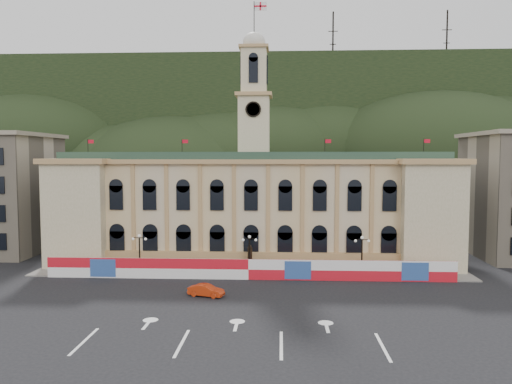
{
  "coord_description": "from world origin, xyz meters",
  "views": [
    {
      "loc": [
        3.93,
        -44.75,
        15.0
      ],
      "look_at": [
        0.78,
        18.0,
        10.5
      ],
      "focal_mm": 35.0,
      "sensor_mm": 36.0,
      "label": 1
    }
  ],
  "objects": [
    {
      "name": "ground",
      "position": [
        0.0,
        0.0,
        0.0
      ],
      "size": [
        260.0,
        260.0,
        0.0
      ],
      "primitive_type": "plane",
      "color": "black",
      "rests_on": "ground"
    },
    {
      "name": "lane_markings",
      "position": [
        0.0,
        -5.0,
        0.0
      ],
      "size": [
        26.0,
        10.0,
        0.02
      ],
      "primitive_type": null,
      "color": "white",
      "rests_on": "ground"
    },
    {
      "name": "hill_ridge",
      "position": [
        0.03,
        121.99,
        19.48
      ],
      "size": [
        230.0,
        80.0,
        64.0
      ],
      "color": "black",
      "rests_on": "ground"
    },
    {
      "name": "city_hall",
      "position": [
        0.0,
        27.63,
        7.85
      ],
      "size": [
        56.2,
        17.6,
        37.1
      ],
      "color": "beige",
      "rests_on": "ground"
    },
    {
      "name": "hoarding_fence",
      "position": [
        0.06,
        15.07,
        1.25
      ],
      "size": [
        50.0,
        0.44,
        2.5
      ],
      "color": "red",
      "rests_on": "ground"
    },
    {
      "name": "pavement",
      "position": [
        0.0,
        17.75,
        0.08
      ],
      "size": [
        56.0,
        5.5,
        0.16
      ],
      "primitive_type": "cube",
      "color": "slate",
      "rests_on": "ground"
    },
    {
      "name": "statue",
      "position": [
        0.0,
        18.0,
        1.19
      ],
      "size": [
        1.4,
        1.4,
        3.72
      ],
      "color": "#595651",
      "rests_on": "ground"
    },
    {
      "name": "lamp_left",
      "position": [
        -14.0,
        17.0,
        3.07
      ],
      "size": [
        1.96,
        0.44,
        5.15
      ],
      "color": "black",
      "rests_on": "ground"
    },
    {
      "name": "lamp_center",
      "position": [
        0.0,
        17.0,
        3.07
      ],
      "size": [
        1.96,
        0.44,
        5.15
      ],
      "color": "black",
      "rests_on": "ground"
    },
    {
      "name": "lamp_right",
      "position": [
        14.0,
        17.0,
        3.07
      ],
      "size": [
        1.96,
        0.44,
        5.15
      ],
      "color": "black",
      "rests_on": "ground"
    },
    {
      "name": "red_sedan",
      "position": [
        -4.06,
        7.49,
        0.64
      ],
      "size": [
        3.4,
        4.62,
        1.29
      ],
      "primitive_type": "imported",
      "rotation": [
        0.0,
        0.0,
        1.3
      ],
      "color": "red",
      "rests_on": "ground"
    }
  ]
}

